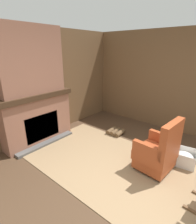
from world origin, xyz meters
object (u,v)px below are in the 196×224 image
object	(u,v)px
armchair	(158,152)
oil_lamp_vase	(9,93)
laundry_basket	(184,157)
firewood_stack	(115,132)
storage_case	(44,88)

from	to	relation	value
armchair	oil_lamp_vase	world-z (taller)	oil_lamp_vase
armchair	laundry_basket	size ratio (longest dim) A/B	2.19
firewood_stack	storage_case	size ratio (longest dim) A/B	1.50
armchair	oil_lamp_vase	distance (m)	3.09
armchair	storage_case	xyz separation A→B (m)	(-2.66, -0.48, 0.89)
armchair	storage_case	size ratio (longest dim) A/B	3.85
firewood_stack	laundry_basket	bearing A→B (deg)	-6.39
armchair	firewood_stack	bearing A→B (deg)	-22.10
oil_lamp_vase	storage_case	xyz separation A→B (m)	(0.00, 0.81, -0.02)
armchair	oil_lamp_vase	bearing A→B (deg)	30.60
firewood_stack	storage_case	xyz separation A→B (m)	(-1.25, -1.19, 1.20)
firewood_stack	laundry_basket	size ratio (longest dim) A/B	0.85
oil_lamp_vase	storage_case	distance (m)	0.81
storage_case	firewood_stack	bearing A→B (deg)	43.45
armchair	laundry_basket	xyz separation A→B (m)	(0.33, 0.51, -0.23)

